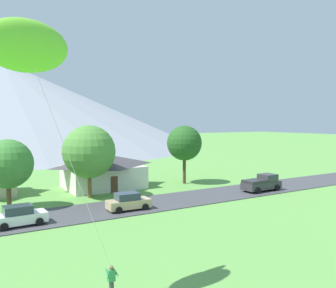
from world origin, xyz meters
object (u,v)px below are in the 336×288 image
Objects in this scene: tree_left_of_center at (8,164)px; parked_car_tan_mid_west at (128,202)px; tree_near_left at (184,143)px; parked_car_white_mid_east at (19,216)px; house_leftmost at (103,170)px; kite_flyer_with_kite at (26,47)px; pickup_truck_charcoal_west_side at (262,183)px; tree_center at (89,152)px.

parked_car_tan_mid_west is (9.87, -6.53, -3.64)m from tree_left_of_center.
tree_near_left is 1.89× the size of parked_car_white_mid_east.
parked_car_tan_mid_west is (-2.20, -12.48, -1.44)m from house_leftmost.
parked_car_tan_mid_west is 21.20m from kite_flyer_with_kite.
parked_car_white_mid_east is 28.11m from pickup_truck_charcoal_west_side.
tree_near_left is 1.16× the size of tree_left_of_center.
house_leftmost is at bearing 165.09° from tree_near_left.
house_leftmost is 2.38× the size of parked_car_tan_mid_west.
parked_car_white_mid_east is (-0.04, -6.61, -3.64)m from tree_left_of_center.
kite_flyer_with_kite is at bearing -117.20° from house_leftmost.
parked_car_white_mid_east is at bearing -179.52° from parked_car_tan_mid_west.
tree_center is at bearing -171.83° from tree_near_left.
kite_flyer_with_kite reaches higher than house_leftmost.
parked_car_tan_mid_west is at bearing -143.52° from tree_near_left.
tree_near_left is 0.98× the size of tree_center.
house_leftmost is at bearing 142.15° from pickup_truck_charcoal_west_side.
pickup_truck_charcoal_west_side is (5.21, -9.56, -4.56)m from tree_near_left.
house_leftmost is at bearing 26.23° from tree_left_of_center.
tree_left_of_center is at bearing -172.34° from tree_near_left.
kite_flyer_with_kite is (-11.38, -13.96, 11.19)m from parked_car_tan_mid_west.
house_leftmost is at bearing 46.04° from parked_car_white_mid_east.
tree_center reaches higher than tree_near_left.
house_leftmost is 6.73m from tree_center.
kite_flyer_with_kite reaches higher than parked_car_white_mid_east.
tree_left_of_center is (-12.07, -5.95, 2.21)m from house_leftmost.
tree_left_of_center is 1.62× the size of parked_car_white_mid_east.
parked_car_tan_mid_west is 0.82× the size of pickup_truck_charcoal_west_side.
tree_near_left reaches higher than house_leftmost.
pickup_truck_charcoal_west_side is at bearing -37.85° from house_leftmost.
tree_left_of_center is at bearing -153.77° from house_leftmost.
tree_left_of_center is 12.38m from parked_car_tan_mid_west.
parked_car_tan_mid_west is 1.00× the size of parked_car_white_mid_east.
pickup_truck_charcoal_west_side is 0.39× the size of kite_flyer_with_kite.
tree_near_left is (10.79, -2.87, 3.32)m from house_leftmost.
pickup_truck_charcoal_west_side reaches higher than parked_car_white_mid_east.
tree_near_left reaches higher than parked_car_white_mid_east.
tree_center reaches higher than parked_car_tan_mid_west.
tree_left_of_center reaches higher than house_leftmost.
house_leftmost is 0.76× the size of kite_flyer_with_kite.
parked_car_white_mid_east is at bearing 83.93° from kite_flyer_with_kite.
kite_flyer_with_kite is (-29.59, -14.00, 11.00)m from pickup_truck_charcoal_west_side.
tree_left_of_center is 1.32× the size of pickup_truck_charcoal_west_side.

